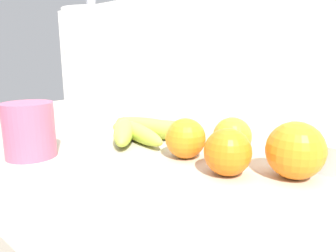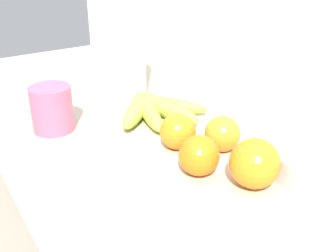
{
  "view_description": "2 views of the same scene",
  "coord_description": "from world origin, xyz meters",
  "px_view_note": "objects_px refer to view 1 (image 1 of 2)",
  "views": [
    {
      "loc": [
        0.38,
        -0.43,
        1.11
      ],
      "look_at": [
        -0.01,
        0.01,
        0.97
      ],
      "focal_mm": 33.31,
      "sensor_mm": 36.0,
      "label": 1
    },
    {
      "loc": [
        0.64,
        -0.41,
        1.32
      ],
      "look_at": [
        0.03,
        -0.03,
        0.97
      ],
      "focal_mm": 43.92,
      "sensor_mm": 36.0,
      "label": 2
    }
  ],
  "objects_px": {
    "mug": "(29,130)",
    "banana_bunch": "(140,129)",
    "paper_towel_roll": "(95,72)",
    "orange_back_left": "(228,152)",
    "orange_back_right": "(186,138)",
    "orange_right": "(232,136)",
    "orange_far_right": "(295,150)"
  },
  "relations": [
    {
      "from": "mug",
      "to": "orange_back_left",
      "type": "bearing_deg",
      "value": 27.2
    },
    {
      "from": "orange_back_right",
      "to": "paper_towel_roll",
      "type": "height_order",
      "value": "paper_towel_roll"
    },
    {
      "from": "paper_towel_roll",
      "to": "mug",
      "type": "distance_m",
      "value": 0.23
    },
    {
      "from": "orange_back_right",
      "to": "orange_right",
      "type": "distance_m",
      "value": 0.08
    },
    {
      "from": "banana_bunch",
      "to": "orange_right",
      "type": "distance_m",
      "value": 0.21
    },
    {
      "from": "orange_right",
      "to": "paper_towel_roll",
      "type": "relative_size",
      "value": 0.23
    },
    {
      "from": "paper_towel_roll",
      "to": "banana_bunch",
      "type": "bearing_deg",
      "value": 7.63
    },
    {
      "from": "orange_back_right",
      "to": "orange_right",
      "type": "bearing_deg",
      "value": 52.04
    },
    {
      "from": "orange_back_right",
      "to": "orange_far_right",
      "type": "relative_size",
      "value": 0.84
    },
    {
      "from": "orange_far_right",
      "to": "orange_right",
      "type": "bearing_deg",
      "value": 164.74
    },
    {
      "from": "banana_bunch",
      "to": "orange_right",
      "type": "height_order",
      "value": "orange_right"
    },
    {
      "from": "orange_far_right",
      "to": "mug",
      "type": "relative_size",
      "value": 0.87
    },
    {
      "from": "mug",
      "to": "banana_bunch",
      "type": "bearing_deg",
      "value": 76.24
    },
    {
      "from": "orange_back_right",
      "to": "banana_bunch",
      "type": "bearing_deg",
      "value": 166.3
    },
    {
      "from": "orange_far_right",
      "to": "mug",
      "type": "distance_m",
      "value": 0.43
    },
    {
      "from": "orange_back_left",
      "to": "mug",
      "type": "distance_m",
      "value": 0.34
    },
    {
      "from": "paper_towel_roll",
      "to": "mug",
      "type": "bearing_deg",
      "value": -68.01
    },
    {
      "from": "orange_far_right",
      "to": "paper_towel_roll",
      "type": "relative_size",
      "value": 0.28
    },
    {
      "from": "banana_bunch",
      "to": "mug",
      "type": "relative_size",
      "value": 2.38
    },
    {
      "from": "orange_back_right",
      "to": "mug",
      "type": "height_order",
      "value": "mug"
    },
    {
      "from": "orange_right",
      "to": "orange_far_right",
      "type": "xyz_separation_m",
      "value": [
        0.12,
        -0.03,
        0.01
      ]
    },
    {
      "from": "orange_back_left",
      "to": "orange_back_right",
      "type": "height_order",
      "value": "orange_back_left"
    },
    {
      "from": "orange_back_right",
      "to": "paper_towel_roll",
      "type": "bearing_deg",
      "value": 176.0
    },
    {
      "from": "paper_towel_roll",
      "to": "orange_back_left",
      "type": "bearing_deg",
      "value": -6.08
    },
    {
      "from": "orange_far_right",
      "to": "orange_back_left",
      "type": "bearing_deg",
      "value": -145.29
    },
    {
      "from": "orange_back_right",
      "to": "mug",
      "type": "bearing_deg",
      "value": -139.51
    },
    {
      "from": "banana_bunch",
      "to": "orange_back_right",
      "type": "height_order",
      "value": "orange_back_right"
    },
    {
      "from": "orange_back_left",
      "to": "paper_towel_roll",
      "type": "xyz_separation_m",
      "value": [
        -0.38,
        0.04,
        0.1
      ]
    },
    {
      "from": "paper_towel_roll",
      "to": "orange_back_right",
      "type": "bearing_deg",
      "value": -4.0
    },
    {
      "from": "banana_bunch",
      "to": "orange_right",
      "type": "bearing_deg",
      "value": 8.08
    },
    {
      "from": "orange_far_right",
      "to": "paper_towel_roll",
      "type": "xyz_separation_m",
      "value": [
        -0.46,
        -0.01,
        0.1
      ]
    },
    {
      "from": "orange_back_left",
      "to": "paper_towel_roll",
      "type": "distance_m",
      "value": 0.4
    }
  ]
}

